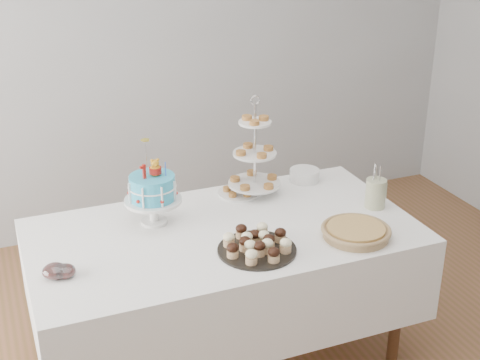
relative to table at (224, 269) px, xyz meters
name	(u,v)px	position (x,y,z in m)	size (l,w,h in m)	color
walls	(247,140)	(0.00, -0.30, 0.81)	(5.04, 4.04, 2.70)	#9A9C9F
table	(224,269)	(0.00, 0.00, 0.00)	(1.92, 1.02, 0.77)	white
birthday_cake	(153,201)	(-0.30, 0.20, 0.35)	(0.29, 0.29, 0.44)	white
cupcake_tray	(257,243)	(0.07, -0.26, 0.27)	(0.37, 0.37, 0.09)	black
pie	(356,231)	(0.57, -0.31, 0.26)	(0.34, 0.34, 0.05)	tan
tiered_stand	(255,154)	(0.31, 0.34, 0.46)	(0.29, 0.29, 0.57)	silver
plate_stack	(304,175)	(0.65, 0.40, 0.26)	(0.17, 0.17, 0.07)	white
pastry_plate	(239,191)	(0.23, 0.37, 0.24)	(0.24, 0.24, 0.04)	white
jam_bowl_a	(55,271)	(-0.84, -0.14, 0.26)	(0.11, 0.11, 0.06)	silver
jam_bowl_b	(65,271)	(-0.80, -0.15, 0.25)	(0.10, 0.10, 0.06)	silver
utensil_pitcher	(376,192)	(0.84, -0.06, 0.31)	(0.11, 0.11, 0.24)	beige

